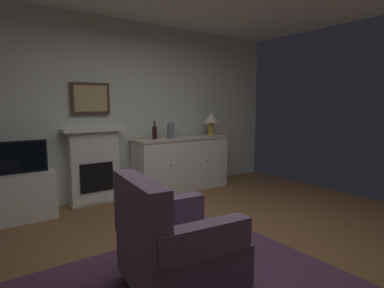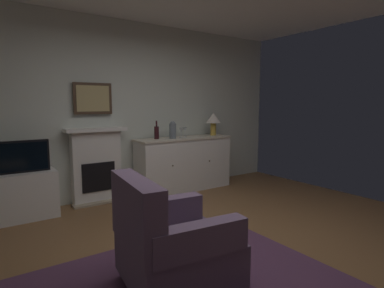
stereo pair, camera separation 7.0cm
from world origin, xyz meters
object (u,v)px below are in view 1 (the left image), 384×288
wine_bottle (155,132)px  vase_decorative (171,130)px  tv_set (20,157)px  armchair (174,244)px  tv_cabinet (22,196)px  wine_glass_center (183,130)px  fireplace_unit (94,166)px  wine_glass_left (179,131)px  table_lamp (211,120)px  sideboard_cabinet (182,164)px  framed_picture (91,99)px

wine_bottle → vase_decorative: wine_bottle is taller
tv_set → armchair: (0.71, -2.37, -0.41)m
tv_cabinet → tv_set: size_ratio=1.21×
wine_glass_center → tv_cabinet: size_ratio=0.22×
fireplace_unit → wine_glass_left: (1.34, -0.22, 0.46)m
fireplace_unit → tv_set: size_ratio=1.77×
tv_cabinet → wine_glass_center: bearing=-0.1°
table_lamp → tv_cabinet: (-3.02, 0.02, -0.87)m
table_lamp → tv_set: table_lamp is taller
sideboard_cabinet → tv_set: tv_set is taller
wine_glass_center → tv_set: size_ratio=0.27×
wine_bottle → tv_cabinet: bearing=-179.4°
wine_glass_center → wine_glass_left: bearing=-152.9°
vase_decorative → tv_set: bearing=178.9°
wine_glass_center → tv_set: wine_glass_center is taller
table_lamp → wine_bottle: table_lamp is taller
wine_glass_left → wine_glass_center: bearing=27.1°
wine_glass_left → armchair: bearing=-124.4°
sideboard_cabinet → armchair: armchair is taller
framed_picture → wine_glass_center: size_ratio=3.33×
sideboard_cabinet → vase_decorative: vase_decorative is taller
wine_glass_left → vase_decorative: size_ratio=0.59×
table_lamp → wine_bottle: size_ratio=1.38×
framed_picture → armchair: (-0.26, -2.60, -1.14)m
framed_picture → sideboard_cabinet: size_ratio=0.33×
wine_glass_left → armchair: (-1.60, -2.34, -0.63)m
wine_bottle → tv_cabinet: 2.03m
armchair → tv_cabinet: bearing=106.6°
table_lamp → tv_set: size_ratio=0.65×
wine_glass_center → tv_cabinet: wine_glass_center is taller
wine_bottle → wine_glass_center: wine_bottle is taller
table_lamp → tv_set: 3.04m
wine_glass_center → armchair: wine_glass_center is taller
wine_glass_center → tv_cabinet: bearing=179.9°
tv_set → armchair: bearing=-73.2°
armchair → tv_set: bearing=106.8°
wine_glass_center → armchair: (-1.71, -2.39, -0.63)m
armchair → wine_bottle: bearing=63.8°
fireplace_unit → wine_bottle: 1.04m
tv_set → sideboard_cabinet: bearing=0.2°
tv_cabinet → tv_set: bearing=-90.0°
framed_picture → wine_bottle: framed_picture is taller
sideboard_cabinet → tv_cabinet: bearing=179.6°
wine_bottle → vase_decorative: bearing=-19.1°
table_lamp → framed_picture: bearing=173.8°
framed_picture → sideboard_cabinet: 1.79m
fireplace_unit → armchair: size_ratio=1.20×
sideboard_cabinet → tv_cabinet: 2.40m
wine_glass_center → vase_decorative: 0.28m
wine_bottle → wine_glass_left: wine_bottle is taller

